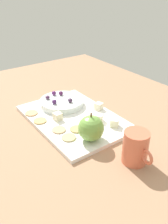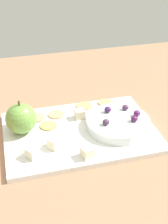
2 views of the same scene
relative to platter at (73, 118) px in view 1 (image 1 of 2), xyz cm
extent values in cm
cube|color=#9D7456|center=(2.80, 2.11, -2.30)|extent=(124.70, 107.99, 3.30)
cube|color=white|center=(0.00, 0.00, 0.00)|extent=(38.06, 26.39, 1.30)
cylinder|color=white|center=(9.78, -1.23, 1.82)|extent=(16.26, 16.26, 2.35)
sphere|color=#6FA144|center=(-14.17, 3.19, 4.49)|extent=(7.69, 7.69, 7.69)
cylinder|color=brown|center=(-14.17, 3.19, 8.94)|extent=(0.50, 0.50, 1.20)
cube|color=#F5ECCB|center=(-7.50, -5.29, 1.91)|extent=(3.54, 3.54, 2.52)
cube|color=#EDECC9|center=(-12.88, -7.40, 1.91)|extent=(3.54, 3.54, 2.52)
cube|color=beige|center=(1.34, 5.42, 1.91)|extent=(2.62, 2.62, 2.52)
cube|color=#F4EAC6|center=(-0.91, -10.47, 1.91)|extent=(3.14, 3.14, 2.52)
cylinder|color=tan|center=(-4.52, 8.44, 0.85)|extent=(4.31, 4.31, 0.40)
cylinder|color=tan|center=(-7.48, 3.70, 0.85)|extent=(4.31, 4.31, 0.40)
cylinder|color=tan|center=(3.91, 10.83, 0.85)|extent=(4.31, 4.31, 0.40)
cylinder|color=tan|center=(10.44, 10.90, 0.85)|extent=(4.31, 4.31, 0.40)
cylinder|color=tan|center=(-9.87, 8.19, 0.85)|extent=(4.31, 4.31, 0.40)
ellipsoid|color=#452058|center=(8.21, 2.71, 3.84)|extent=(1.79, 1.61, 1.67)
ellipsoid|color=#501D4B|center=(13.30, -3.09, 3.78)|extent=(1.79, 1.61, 1.56)
ellipsoid|color=#522E52|center=(13.20, 2.77, 3.72)|extent=(1.79, 1.61, 1.43)
ellipsoid|color=#462F4C|center=(5.98, -2.64, 3.77)|extent=(1.79, 1.61, 1.53)
ellipsoid|color=#57205C|center=(14.89, -0.91, 3.81)|extent=(1.79, 1.61, 1.62)
cylinder|color=#D76648|center=(-27.49, -1.30, 3.94)|extent=(6.73, 6.73, 9.18)
torus|color=#D76648|center=(-32.01, -0.66, 3.94)|extent=(4.07, 1.36, 4.00)
camera|label=1|loc=(-60.61, 39.06, 42.52)|focal=38.62mm
camera|label=2|loc=(-15.70, -63.30, 47.43)|focal=50.56mm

